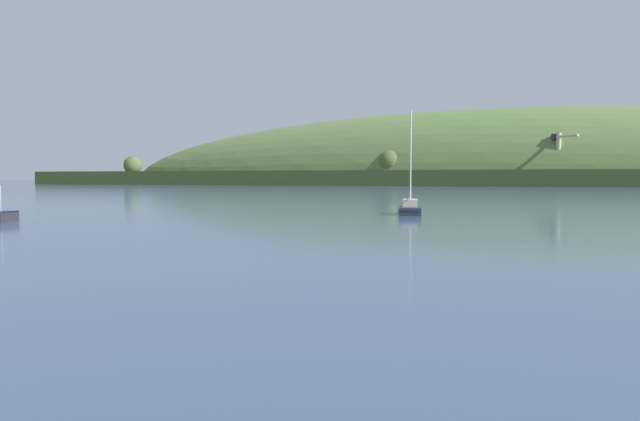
# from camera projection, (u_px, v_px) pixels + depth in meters

# --- Properties ---
(far_shoreline_hill) EXTENTS (455.38, 93.35, 63.25)m
(far_shoreline_hill) POSITION_uv_depth(u_px,v_px,m) (511.00, 185.00, 253.76)
(far_shoreline_hill) COLOR #3C4E24
(far_shoreline_hill) RESTS_ON ground
(dockside_crane) EXTENTS (9.46, 9.21, 19.13)m
(dockside_crane) POSITION_uv_depth(u_px,v_px,m) (559.00, 161.00, 221.67)
(dockside_crane) COLOR #4C4C51
(dockside_crane) RESTS_ON ground
(sailboat_midwater_white) EXTENTS (3.32, 6.53, 9.71)m
(sailboat_midwater_white) POSITION_uv_depth(u_px,v_px,m) (410.00, 211.00, 53.65)
(sailboat_midwater_white) COLOR #232328
(sailboat_midwater_white) RESTS_ON ground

